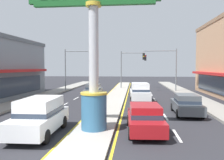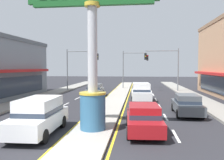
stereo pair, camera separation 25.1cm
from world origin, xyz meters
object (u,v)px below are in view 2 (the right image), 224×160
traffic_light_right_side (166,62)px  suv_far_left_oncoming (141,92)px  sedan_far_right_lane (144,118)px  traffic_light_left_side (79,63)px  district_sign (93,58)px  suv_near_left_lane (39,115)px  sedan_mid_left_lane (187,104)px  sedan_near_right_lane (95,90)px  traffic_light_median_far (132,63)px

traffic_light_right_side → suv_far_left_oncoming: (-3.58, -9.37, -3.26)m
traffic_light_right_side → sedan_far_right_lane: traffic_light_right_side is taller
traffic_light_left_side → district_sign: bearing=-72.9°
district_sign → traffic_light_left_side: size_ratio=1.32×
sedan_far_right_lane → suv_near_left_lane: size_ratio=0.94×
sedan_mid_left_lane → suv_far_left_oncoming: size_ratio=0.93×
district_sign → traffic_light_right_side: 21.81m
sedan_near_right_lane → suv_near_left_lane: 15.42m
district_sign → sedan_near_right_lane: bearing=100.6°
sedan_mid_left_lane → suv_far_left_oncoming: 7.22m
district_sign → traffic_light_left_side: bearing=107.1°
sedan_mid_left_lane → sedan_far_right_lane: bearing=-123.8°
district_sign → suv_near_left_lane: district_sign is taller
district_sign → sedan_far_right_lane: (2.76, 0.15, -3.22)m
suv_near_left_lane → suv_far_left_oncoming: 13.41m
district_sign → traffic_light_median_far: size_ratio=1.32×
traffic_light_left_side → suv_far_left_oncoming: bearing=-45.2°
sedan_mid_left_lane → sedan_near_right_lane: bearing=132.5°
suv_far_left_oncoming → suv_near_left_lane: bearing=-114.3°
sedan_mid_left_lane → suv_far_left_oncoming: suv_far_left_oncoming is taller
sedan_mid_left_lane → district_sign: bearing=-140.1°
traffic_light_median_far → sedan_near_right_lane: traffic_light_median_far is taller
traffic_light_right_side → sedan_near_right_lane: size_ratio=1.43×
traffic_light_median_far → suv_near_left_lane: bearing=-99.3°
traffic_light_left_side → sedan_far_right_lane: 22.73m
sedan_far_right_lane → sedan_near_right_lane: bearing=110.8°
district_sign → suv_far_left_oncoming: district_sign is taller
district_sign → suv_far_left_oncoming: bearing=76.5°
sedan_mid_left_lane → suv_far_left_oncoming: (-3.30, 6.42, 0.20)m
sedan_far_right_lane → suv_far_left_oncoming: 11.35m
suv_far_left_oncoming → sedan_near_right_lane: bearing=149.9°
sedan_near_right_lane → sedan_mid_left_lane: 13.05m
traffic_light_left_side → suv_far_left_oncoming: traffic_light_left_side is taller
traffic_light_left_side → sedan_mid_left_lane: (12.40, -15.61, -3.46)m
traffic_light_left_side → traffic_light_right_side: bearing=0.8°
sedan_mid_left_lane → traffic_light_median_far: bearing=102.8°
sedan_far_right_lane → district_sign: bearing=-176.9°
sedan_far_right_lane → suv_far_left_oncoming: size_ratio=0.94×
sedan_near_right_lane → sedan_mid_left_lane: (8.82, -9.62, 0.00)m
sedan_near_right_lane → district_sign: bearing=-79.4°
traffic_light_right_side → suv_near_left_lane: bearing=-112.9°
district_sign → suv_far_left_oncoming: (2.76, 11.49, -3.02)m
traffic_light_median_far → sedan_far_right_lane: traffic_light_median_far is taller
traffic_light_median_far → sedan_near_right_lane: bearing=-112.0°
traffic_light_median_far → sedan_mid_left_lane: size_ratio=1.43×
traffic_light_right_side → suv_far_left_oncoming: bearing=-110.9°
district_sign → traffic_light_left_side: district_sign is taller
suv_near_left_lane → suv_far_left_oncoming: bearing=65.7°
sedan_near_right_lane → sedan_mid_left_lane: bearing=-47.5°
traffic_light_median_far → sedan_far_right_lane: 25.28m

